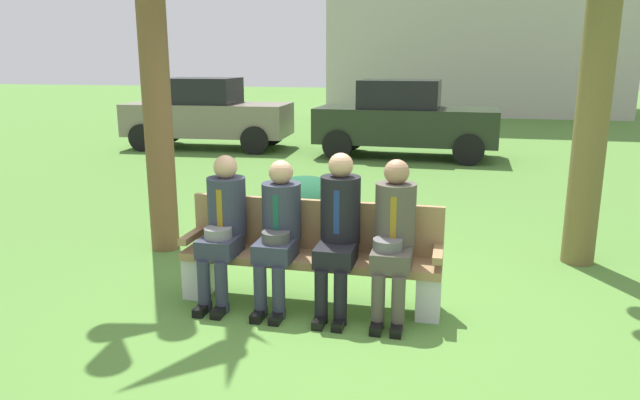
# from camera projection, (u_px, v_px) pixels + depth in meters

# --- Properties ---
(ground_plane) EXTENTS (80.00, 80.00, 0.00)m
(ground_plane) POSITION_uv_depth(u_px,v_px,m) (337.00, 306.00, 5.16)
(ground_plane) COLOR #508034
(park_bench) EXTENTS (2.27, 0.44, 0.90)m
(park_bench) POSITION_uv_depth(u_px,v_px,m) (311.00, 254.00, 5.19)
(park_bench) COLOR #99754C
(park_bench) RESTS_ON ground
(seated_man_leftmost) EXTENTS (0.34, 0.72, 1.30)m
(seated_man_leftmost) POSITION_uv_depth(u_px,v_px,m) (223.00, 222.00, 5.16)
(seated_man_leftmost) COLOR #2D3342
(seated_man_leftmost) RESTS_ON ground
(seated_man_centerleft) EXTENTS (0.34, 0.72, 1.27)m
(seated_man_centerleft) POSITION_uv_depth(u_px,v_px,m) (279.00, 227.00, 5.05)
(seated_man_centerleft) COLOR #2D3342
(seated_man_centerleft) RESTS_ON ground
(seated_man_centerright) EXTENTS (0.34, 0.72, 1.36)m
(seated_man_centerright) POSITION_uv_depth(u_px,v_px,m) (338.00, 225.00, 4.94)
(seated_man_centerright) COLOR black
(seated_man_centerright) RESTS_ON ground
(seated_man_rightmost) EXTENTS (0.34, 0.72, 1.32)m
(seated_man_rightmost) POSITION_uv_depth(u_px,v_px,m) (394.00, 232.00, 4.83)
(seated_man_rightmost) COLOR #4C473D
(seated_man_rightmost) RESTS_ON ground
(shrub_near_bench) EXTENTS (1.15, 1.06, 0.72)m
(shrub_near_bench) POSITION_uv_depth(u_px,v_px,m) (305.00, 205.00, 7.24)
(shrub_near_bench) COLOR #1C5333
(shrub_near_bench) RESTS_ON ground
(parked_car_near) EXTENTS (3.98, 1.89, 1.68)m
(parked_car_near) POSITION_uv_depth(u_px,v_px,m) (207.00, 113.00, 14.19)
(parked_car_near) COLOR slate
(parked_car_near) RESTS_ON ground
(parked_car_far) EXTENTS (3.93, 1.77, 1.68)m
(parked_car_far) POSITION_uv_depth(u_px,v_px,m) (404.00, 119.00, 12.87)
(parked_car_far) COLOR #232D1E
(parked_car_far) RESTS_ON ground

